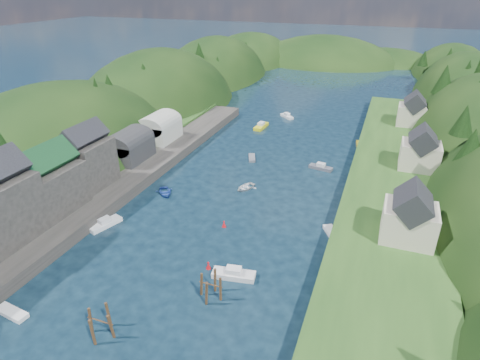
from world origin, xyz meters
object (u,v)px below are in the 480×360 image
at_px(piling_cluster_near, 101,325).
at_px(channel_buoy_far, 224,224).
at_px(piling_cluster_far, 211,288).
at_px(channel_buoy_near, 208,266).

xyz_separation_m(piling_cluster_near, channel_buoy_far, (4.22, 24.43, -0.88)).
height_order(piling_cluster_near, piling_cluster_far, piling_cluster_far).
bearing_deg(piling_cluster_far, channel_buoy_near, 118.05).
bearing_deg(channel_buoy_near, channel_buoy_far, 100.92).
distance_m(piling_cluster_far, channel_buoy_near, 5.57).
bearing_deg(channel_buoy_far, piling_cluster_far, -73.14).
bearing_deg(channel_buoy_far, piling_cluster_near, -99.81).
relative_size(channel_buoy_near, channel_buoy_far, 1.00).
bearing_deg(channel_buoy_near, piling_cluster_far, -61.95).
distance_m(piling_cluster_near, piling_cluster_far, 12.87).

